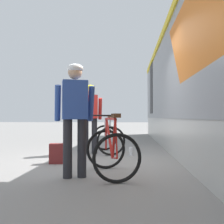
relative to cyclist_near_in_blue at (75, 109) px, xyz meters
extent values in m
plane|color=gray|center=(0.34, 1.59, -1.05)|extent=(80.00, 80.00, 0.00)
cube|color=orange|center=(1.83, -1.15, 0.75)|extent=(0.37, 4.73, 1.68)
cube|color=yellow|center=(1.83, 2.03, 2.37)|extent=(0.04, 15.95, 0.20)
cube|color=black|center=(1.84, 7.73, 1.20)|extent=(0.03, 1.10, 2.29)
cylinder|color=#232328|center=(-0.10, -0.04, -0.60)|extent=(0.14, 0.14, 0.90)
cylinder|color=#232328|center=(0.11, 0.03, -0.60)|extent=(0.14, 0.14, 0.90)
cube|color=#2D4C9E|center=(0.00, 0.00, 0.15)|extent=(0.44, 0.35, 0.60)
cylinder|color=#2D4C9E|center=(-0.26, -0.05, 0.10)|extent=(0.17, 0.27, 0.56)
cylinder|color=#2D4C9E|center=(0.24, 0.12, 0.10)|extent=(0.17, 0.27, 0.56)
sphere|color=tan|center=(0.00, 0.00, 0.58)|extent=(0.22, 0.22, 0.22)
ellipsoid|color=white|center=(0.00, 0.00, 0.64)|extent=(0.33, 0.34, 0.14)
cylinder|color=#232328|center=(-0.27, 2.52, -0.60)|extent=(0.14, 0.14, 0.90)
cylinder|color=#232328|center=(-0.05, 2.56, -0.60)|extent=(0.14, 0.14, 0.90)
cube|color=red|center=(-0.16, 2.54, 0.15)|extent=(0.42, 0.30, 0.60)
cylinder|color=red|center=(-0.42, 2.53, 0.10)|extent=(0.14, 0.27, 0.56)
cylinder|color=red|center=(0.09, 2.62, 0.10)|extent=(0.14, 0.27, 0.56)
sphere|color=tan|center=(-0.16, 2.54, 0.58)|extent=(0.22, 0.22, 0.22)
ellipsoid|color=yellow|center=(-0.16, 2.54, 0.64)|extent=(0.30, 0.32, 0.14)
torus|color=black|center=(0.42, 0.69, -0.70)|extent=(0.70, 0.22, 0.71)
torus|color=black|center=(0.67, -0.30, -0.70)|extent=(0.70, 0.22, 0.71)
cylinder|color=red|center=(0.51, 0.34, -0.45)|extent=(0.20, 0.63, 0.63)
cylinder|color=red|center=(0.54, 0.23, -0.15)|extent=(0.25, 0.83, 0.04)
cylinder|color=red|center=(0.61, -0.07, -0.45)|extent=(0.11, 0.28, 0.62)
cylinder|color=red|center=(0.63, -0.13, -0.73)|extent=(0.12, 0.36, 0.08)
cylinder|color=red|center=(0.66, -0.24, -0.42)|extent=(0.06, 0.14, 0.56)
cylinder|color=red|center=(0.43, 0.67, -0.42)|extent=(0.05, 0.09, 0.55)
cylinder|color=black|center=(0.43, 0.64, -0.09)|extent=(0.47, 0.14, 0.02)
cube|color=#4C2D19|center=(0.65, -0.21, -0.10)|extent=(0.16, 0.26, 0.06)
torus|color=black|center=(0.15, 3.24, -0.70)|extent=(0.70, 0.22, 0.71)
torus|color=black|center=(0.40, 2.25, -0.70)|extent=(0.70, 0.22, 0.71)
cylinder|color=silver|center=(0.24, 2.89, -0.45)|extent=(0.20, 0.64, 0.63)
cylinder|color=silver|center=(0.27, 2.78, -0.15)|extent=(0.25, 0.83, 0.04)
cylinder|color=silver|center=(0.34, 2.48, -0.45)|extent=(0.11, 0.28, 0.62)
cylinder|color=silver|center=(0.36, 2.42, -0.73)|extent=(0.12, 0.36, 0.08)
cylinder|color=silver|center=(0.38, 2.31, -0.42)|extent=(0.06, 0.14, 0.56)
cylinder|color=silver|center=(0.16, 3.22, -0.42)|extent=(0.05, 0.09, 0.55)
cylinder|color=black|center=(0.16, 3.19, -0.09)|extent=(0.47, 0.14, 0.02)
cube|color=#4C2D19|center=(0.38, 2.34, -0.10)|extent=(0.16, 0.26, 0.06)
cube|color=maroon|center=(-0.62, 1.15, -0.85)|extent=(0.30, 0.21, 0.40)
cylinder|color=silver|center=(0.88, 2.24, -0.95)|extent=(0.08, 0.08, 0.21)
camera|label=1|loc=(0.85, -3.86, -0.12)|focal=40.48mm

